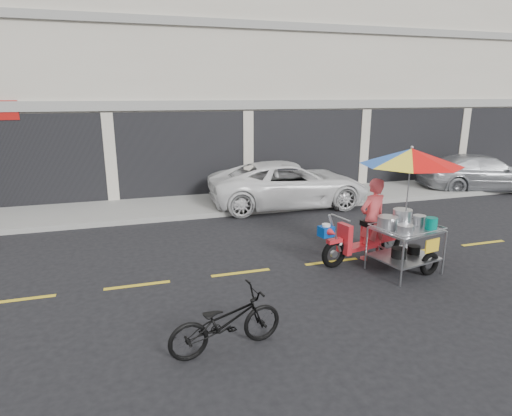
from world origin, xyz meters
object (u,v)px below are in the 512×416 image
object	(u,v)px
white_pickup	(289,184)
silver_pickup	(482,173)
food_vendor_rig	(395,192)
near_bicycle	(226,321)

from	to	relation	value
white_pickup	silver_pickup	distance (m)	7.56
silver_pickup	white_pickup	bearing A→B (deg)	104.92
silver_pickup	food_vendor_rig	bearing A→B (deg)	140.40
silver_pickup	near_bicycle	distance (m)	13.37
silver_pickup	near_bicycle	world-z (taller)	silver_pickup
food_vendor_rig	white_pickup	bearing A→B (deg)	80.41
silver_pickup	food_vendor_rig	size ratio (longest dim) A/B	1.61
food_vendor_rig	near_bicycle	bearing A→B (deg)	-165.35
food_vendor_rig	silver_pickup	bearing A→B (deg)	23.61
white_pickup	silver_pickup	bearing A→B (deg)	-86.70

